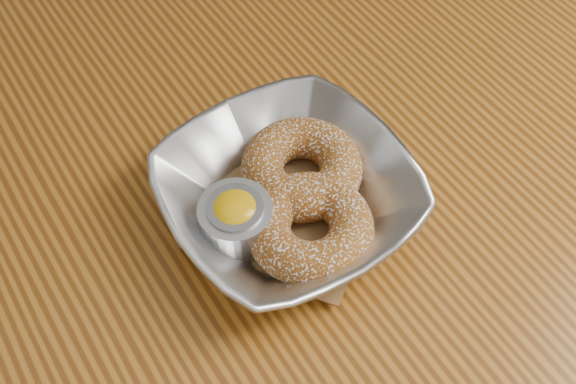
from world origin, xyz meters
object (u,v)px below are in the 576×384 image
table (285,215)px  donut_front (310,228)px  serving_bowl (288,195)px  ramekin (236,220)px  donut_back (302,168)px

table → donut_front: donut_front is taller
serving_bowl → ramekin: 0.05m
table → serving_bowl: 0.14m
donut_back → ramekin: bearing=-167.5°
donut_front → ramekin: 0.06m
serving_bowl → donut_back: serving_bowl is taller
ramekin → donut_front: bearing=-38.0°
donut_back → ramekin: size_ratio=1.74×
table → donut_front: (-0.03, -0.09, 0.13)m
donut_back → donut_front: same height
donut_back → ramekin: 0.08m
serving_bowl → ramekin: (-0.05, -0.00, 0.01)m
serving_bowl → donut_back: 0.03m
ramekin → table: bearing=33.4°
donut_front → ramekin: (-0.05, 0.04, 0.00)m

